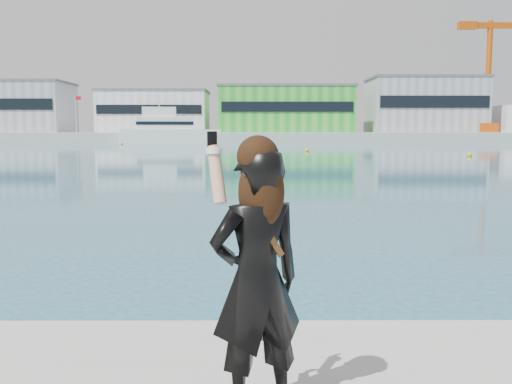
# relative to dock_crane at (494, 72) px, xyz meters

# --- Properties ---
(far_quay) EXTENTS (320.00, 40.00, 2.00)m
(far_quay) POSITION_rel_dock_crane_xyz_m (-53.20, 8.00, -14.07)
(far_quay) COLOR #9E9E99
(far_quay) RESTS_ON ground
(warehouse_grey_left) EXTENTS (26.52, 16.36, 11.50)m
(warehouse_grey_left) POSITION_rel_dock_crane_xyz_m (-108.20, 5.98, -7.30)
(warehouse_grey_left) COLOR gray
(warehouse_grey_left) RESTS_ON far_quay
(warehouse_white) EXTENTS (24.48, 15.35, 9.50)m
(warehouse_white) POSITION_rel_dock_crane_xyz_m (-75.20, 5.98, -8.31)
(warehouse_white) COLOR silver
(warehouse_white) RESTS_ON far_quay
(warehouse_green) EXTENTS (30.60, 16.36, 10.50)m
(warehouse_green) POSITION_rel_dock_crane_xyz_m (-45.20, 5.98, -7.81)
(warehouse_green) COLOR green
(warehouse_green) RESTS_ON far_quay
(warehouse_grey_right) EXTENTS (25.50, 15.35, 12.50)m
(warehouse_grey_right) POSITION_rel_dock_crane_xyz_m (-13.20, 5.98, -6.80)
(warehouse_grey_right) COLOR gray
(warehouse_grey_right) RESTS_ON far_quay
(dock_crane) EXTENTS (23.00, 4.00, 24.00)m
(dock_crane) POSITION_rel_dock_crane_xyz_m (0.00, 0.00, 0.00)
(dock_crane) COLOR #EB580D
(dock_crane) RESTS_ON far_quay
(flagpole_left) EXTENTS (1.28, 0.16, 8.00)m
(flagpole_left) POSITION_rel_dock_crane_xyz_m (-91.11, -1.00, -8.53)
(flagpole_left) COLOR silver
(flagpole_left) RESTS_ON far_quay
(flagpole_right) EXTENTS (1.28, 0.16, 8.00)m
(flagpole_right) POSITION_rel_dock_crane_xyz_m (-31.11, -1.00, -8.53)
(flagpole_right) COLOR silver
(flagpole_right) RESTS_ON far_quay
(motor_yacht) EXTENTS (20.50, 8.35, 9.29)m
(motor_yacht) POSITION_rel_dock_crane_xyz_m (-69.84, -10.57, -12.45)
(motor_yacht) COLOR white
(motor_yacht) RESTS_ON ground
(buoy_near) EXTENTS (0.50, 0.50, 0.50)m
(buoy_near) POSITION_rel_dock_crane_xyz_m (-46.20, -58.70, -15.07)
(buoy_near) COLOR #E2B80B
(buoy_near) RESTS_ON ground
(buoy_far) EXTENTS (0.50, 0.50, 0.50)m
(buoy_far) POSITION_rel_dock_crane_xyz_m (-75.39, -26.95, -15.07)
(buoy_far) COLOR #E2B80B
(buoy_far) RESTS_ON ground
(buoy_extra) EXTENTS (0.50, 0.50, 0.50)m
(buoy_extra) POSITION_rel_dock_crane_xyz_m (-31.63, -71.12, -15.07)
(buoy_extra) COLOR #E2B80B
(buoy_extra) RESTS_ON ground
(woman) EXTENTS (0.72, 0.61, 1.77)m
(woman) POSITION_rel_dock_crane_xyz_m (-52.51, -122.73, -13.37)
(woman) COLOR black
(woman) RESTS_ON near_quay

